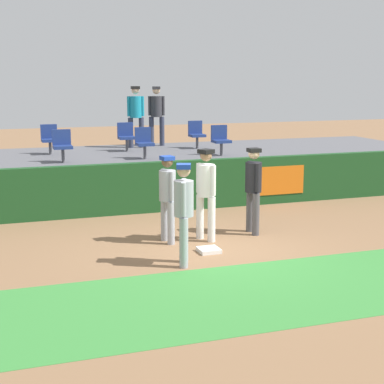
{
  "coord_description": "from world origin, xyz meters",
  "views": [
    {
      "loc": [
        -3.92,
        -10.45,
        3.33
      ],
      "look_at": [
        -0.02,
        0.97,
        1.0
      ],
      "focal_mm": 56.03,
      "sensor_mm": 36.0,
      "label": 1
    }
  ],
  "objects_px": {
    "seat_front_center": "(144,141)",
    "seat_back_right": "(196,133)",
    "player_fielder_home": "(206,188)",
    "seat_front_left": "(62,144)",
    "first_base": "(209,250)",
    "seat_front_right": "(220,138)",
    "player_umpire": "(253,184)",
    "player_runner_visitor": "(167,193)",
    "spectator_capped": "(136,112)",
    "spectator_hooded": "(157,112)",
    "seat_back_left": "(50,138)",
    "player_coach_visitor": "(184,207)",
    "seat_back_center": "(126,135)"
  },
  "relations": [
    {
      "from": "player_coach_visitor",
      "to": "seat_front_right",
      "type": "distance_m",
      "value": 6.51
    },
    {
      "from": "player_umpire",
      "to": "spectator_capped",
      "type": "height_order",
      "value": "spectator_capped"
    },
    {
      "from": "first_base",
      "to": "seat_front_right",
      "type": "distance_m",
      "value": 5.87
    },
    {
      "from": "seat_back_left",
      "to": "seat_front_right",
      "type": "height_order",
      "value": "same"
    },
    {
      "from": "player_runner_visitor",
      "to": "seat_front_center",
      "type": "distance_m",
      "value": 4.34
    },
    {
      "from": "player_runner_visitor",
      "to": "seat_front_center",
      "type": "height_order",
      "value": "seat_front_center"
    },
    {
      "from": "first_base",
      "to": "spectator_capped",
      "type": "bearing_deg",
      "value": 86.54
    },
    {
      "from": "seat_front_left",
      "to": "spectator_hooded",
      "type": "relative_size",
      "value": 0.45
    },
    {
      "from": "seat_front_left",
      "to": "spectator_hooded",
      "type": "distance_m",
      "value": 4.44
    },
    {
      "from": "seat_back_left",
      "to": "player_umpire",
      "type": "bearing_deg",
      "value": -58.52
    },
    {
      "from": "seat_front_left",
      "to": "seat_back_right",
      "type": "bearing_deg",
      "value": 22.77
    },
    {
      "from": "seat_front_left",
      "to": "spectator_hooded",
      "type": "xyz_separation_m",
      "value": [
        3.32,
        2.88,
        0.61
      ]
    },
    {
      "from": "player_fielder_home",
      "to": "player_runner_visitor",
      "type": "xyz_separation_m",
      "value": [
        -0.79,
        0.08,
        -0.06
      ]
    },
    {
      "from": "player_fielder_home",
      "to": "seat_back_right",
      "type": "xyz_separation_m",
      "value": [
        1.94,
        6.13,
        0.53
      ]
    },
    {
      "from": "player_coach_visitor",
      "to": "first_base",
      "type": "bearing_deg",
      "value": 149.48
    },
    {
      "from": "first_base",
      "to": "player_coach_visitor",
      "type": "xyz_separation_m",
      "value": [
        -0.7,
        -0.59,
        1.02
      ]
    },
    {
      "from": "seat_front_left",
      "to": "spectator_capped",
      "type": "distance_m",
      "value": 3.69
    },
    {
      "from": "player_coach_visitor",
      "to": "seat_back_center",
      "type": "distance_m",
      "value": 7.62
    },
    {
      "from": "seat_back_right",
      "to": "spectator_hooded",
      "type": "relative_size",
      "value": 0.45
    },
    {
      "from": "player_runner_visitor",
      "to": "seat_front_left",
      "type": "distance_m",
      "value": 4.57
    },
    {
      "from": "seat_front_right",
      "to": "seat_back_right",
      "type": "bearing_deg",
      "value": 92.76
    },
    {
      "from": "seat_front_center",
      "to": "seat_back_left",
      "type": "bearing_deg",
      "value": 142.05
    },
    {
      "from": "player_coach_visitor",
      "to": "seat_front_center",
      "type": "height_order",
      "value": "seat_front_center"
    },
    {
      "from": "first_base",
      "to": "seat_front_right",
      "type": "relative_size",
      "value": 0.48
    },
    {
      "from": "first_base",
      "to": "spectator_hooded",
      "type": "relative_size",
      "value": 0.21
    },
    {
      "from": "first_base",
      "to": "player_fielder_home",
      "type": "xyz_separation_m",
      "value": [
        0.24,
        0.85,
        1.05
      ]
    },
    {
      "from": "seat_front_center",
      "to": "seat_back_right",
      "type": "relative_size",
      "value": 1.0
    },
    {
      "from": "first_base",
      "to": "player_umpire",
      "type": "relative_size",
      "value": 0.22
    },
    {
      "from": "first_base",
      "to": "seat_back_center",
      "type": "height_order",
      "value": "seat_back_center"
    },
    {
      "from": "seat_back_right",
      "to": "seat_front_right",
      "type": "height_order",
      "value": "same"
    },
    {
      "from": "first_base",
      "to": "spectator_hooded",
      "type": "xyz_separation_m",
      "value": [
        1.22,
        8.06,
        2.2
      ]
    },
    {
      "from": "seat_back_right",
      "to": "seat_front_left",
      "type": "distance_m",
      "value": 4.65
    },
    {
      "from": "seat_front_center",
      "to": "seat_back_center",
      "type": "distance_m",
      "value": 1.8
    },
    {
      "from": "seat_front_center",
      "to": "first_base",
      "type": "bearing_deg",
      "value": -90.7
    },
    {
      "from": "first_base",
      "to": "seat_front_center",
      "type": "height_order",
      "value": "seat_front_center"
    },
    {
      "from": "player_runner_visitor",
      "to": "seat_back_left",
      "type": "relative_size",
      "value": 2.12
    },
    {
      "from": "player_fielder_home",
      "to": "seat_back_right",
      "type": "height_order",
      "value": "seat_back_right"
    },
    {
      "from": "player_fielder_home",
      "to": "player_umpire",
      "type": "height_order",
      "value": "player_fielder_home"
    },
    {
      "from": "player_fielder_home",
      "to": "seat_front_center",
      "type": "relative_size",
      "value": 2.25
    },
    {
      "from": "seat_back_center",
      "to": "player_umpire",
      "type": "bearing_deg",
      "value": -76.61
    },
    {
      "from": "player_umpire",
      "to": "seat_back_left",
      "type": "relative_size",
      "value": 2.2
    },
    {
      "from": "player_coach_visitor",
      "to": "seat_back_left",
      "type": "distance_m",
      "value": 7.75
    },
    {
      "from": "seat_back_right",
      "to": "seat_front_left",
      "type": "relative_size",
      "value": 1.0
    },
    {
      "from": "player_runner_visitor",
      "to": "seat_back_center",
      "type": "xyz_separation_m",
      "value": [
        0.53,
        6.05,
        0.6
      ]
    },
    {
      "from": "player_runner_visitor",
      "to": "seat_back_left",
      "type": "xyz_separation_m",
      "value": [
        -1.7,
        6.05,
        0.6
      ]
    },
    {
      "from": "seat_back_left",
      "to": "seat_back_center",
      "type": "xyz_separation_m",
      "value": [
        2.22,
        0.0,
        0.0
      ]
    },
    {
      "from": "player_coach_visitor",
      "to": "spectator_hooded",
      "type": "relative_size",
      "value": 0.98
    },
    {
      "from": "player_fielder_home",
      "to": "seat_front_left",
      "type": "height_order",
      "value": "seat_front_left"
    },
    {
      "from": "seat_back_left",
      "to": "seat_front_center",
      "type": "height_order",
      "value": "same"
    },
    {
      "from": "player_runner_visitor",
      "to": "spectator_capped",
      "type": "xyz_separation_m",
      "value": [
        1.02,
        6.83,
        1.22
      ]
    }
  ]
}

